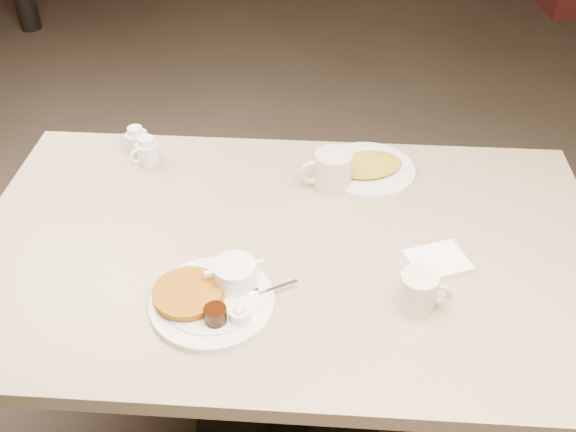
# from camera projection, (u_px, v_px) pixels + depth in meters

# --- Properties ---
(diner_table) EXTENTS (1.50, 0.90, 0.75)m
(diner_table) POSITION_uv_depth(u_px,v_px,m) (287.00, 294.00, 1.60)
(diner_table) COLOR tan
(diner_table) RESTS_ON ground
(main_plate) EXTENTS (0.35, 0.34, 0.07)m
(main_plate) POSITION_uv_depth(u_px,v_px,m) (213.00, 294.00, 1.34)
(main_plate) COLOR silver
(main_plate) RESTS_ON diner_table
(coffee_mug_near) EXTENTS (0.11, 0.09, 0.09)m
(coffee_mug_near) POSITION_uv_depth(u_px,v_px,m) (419.00, 291.00, 1.31)
(coffee_mug_near) COLOR beige
(coffee_mug_near) RESTS_ON diner_table
(napkin) EXTENTS (0.16, 0.14, 0.02)m
(napkin) POSITION_uv_depth(u_px,v_px,m) (437.00, 262.00, 1.44)
(napkin) COLOR white
(napkin) RESTS_ON diner_table
(coffee_mug_far) EXTENTS (0.15, 0.12, 0.10)m
(coffee_mug_far) POSITION_uv_depth(u_px,v_px,m) (331.00, 171.00, 1.64)
(coffee_mug_far) COLOR beige
(coffee_mug_far) RESTS_ON diner_table
(creamer_left) EXTENTS (0.08, 0.08, 0.08)m
(creamer_left) POSITION_uv_depth(u_px,v_px,m) (147.00, 152.00, 1.73)
(creamer_left) COLOR silver
(creamer_left) RESTS_ON diner_table
(creamer_right) EXTENTS (0.09, 0.07, 0.08)m
(creamer_right) POSITION_uv_depth(u_px,v_px,m) (136.00, 141.00, 1.77)
(creamer_right) COLOR silver
(creamer_right) RESTS_ON diner_table
(hash_plate) EXTENTS (0.32, 0.32, 0.04)m
(hash_plate) POSITION_uv_depth(u_px,v_px,m) (368.00, 168.00, 1.71)
(hash_plate) COLOR silver
(hash_plate) RESTS_ON diner_table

